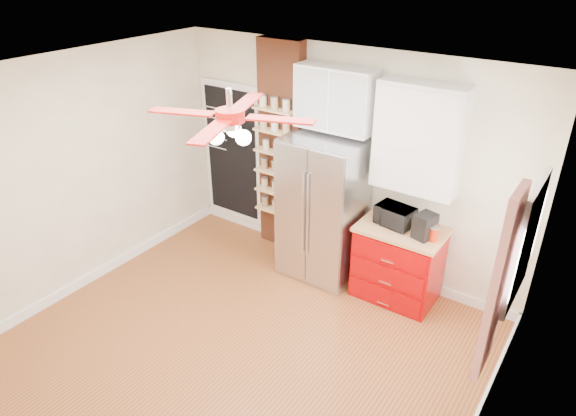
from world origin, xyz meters
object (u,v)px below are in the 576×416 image
Objects in this scene: toaster_oven at (395,216)px; pantry_jar_oats at (266,145)px; fridge at (323,209)px; canister_left at (434,234)px; ceiling_fan at (230,116)px; red_cabinet at (398,262)px; coffee_maker at (425,226)px.

toaster_oven is 3.13× the size of pantry_jar_oats.
fridge reaches higher than canister_left.
fridge is at bearing 91.76° from ceiling_fan.
canister_left is at bearing -10.03° from red_cabinet.
pantry_jar_oats is (-0.93, 0.14, 0.56)m from fridge.
canister_left is at bearing -3.90° from pantry_jar_oats.
coffee_maker is 2.20m from pantry_jar_oats.
ceiling_fan is 5.15× the size of coffee_maker.
ceiling_fan is at bearing -61.05° from pantry_jar_oats.
toaster_oven is 0.49m from canister_left.
coffee_maker is at bearing -3.91° from pantry_jar_oats.
canister_left is 1.17× the size of pantry_jar_oats.
canister_left reaches higher than red_cabinet.
fridge reaches higher than coffee_maker.
fridge is at bearing -164.51° from coffee_maker.
red_cabinet is at bearing -176.64° from coffee_maker.
ceiling_fan reaches higher than red_cabinet.
ceiling_fan reaches higher than canister_left.
ceiling_fan is at bearing -110.23° from coffee_maker.
pantry_jar_oats is (-2.27, 0.15, 0.46)m from canister_left.
toaster_oven is at bearing 169.97° from red_cabinet.
ceiling_fan reaches higher than fridge.
fridge is 1.86× the size of red_cabinet.
pantry_jar_oats is at bearing 176.10° from canister_left.
pantry_jar_oats reaches higher than coffee_maker.
pantry_jar_oats is (-1.90, 0.09, 0.98)m from red_cabinet.
toaster_oven is (0.86, 0.07, 0.14)m from fridge.
canister_left is (1.29, 1.61, -1.45)m from ceiling_fan.
ceiling_fan is at bearing -107.21° from toaster_oven.
ceiling_fan reaches higher than coffee_maker.
pantry_jar_oats reaches higher than red_cabinet.
pantry_jar_oats is (-2.16, 0.15, 0.40)m from coffee_maker.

